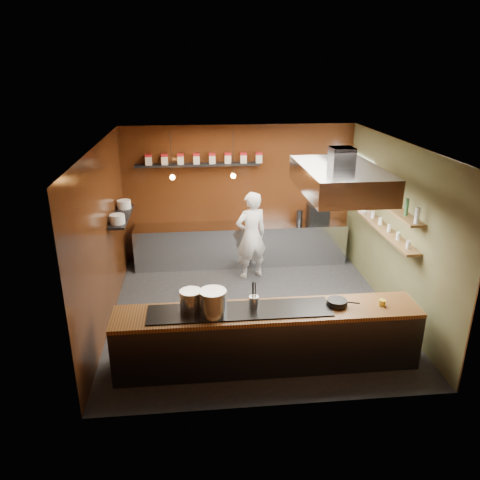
{
  "coord_description": "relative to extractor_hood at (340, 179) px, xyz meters",
  "views": [
    {
      "loc": [
        -0.98,
        -7.39,
        4.23
      ],
      "look_at": [
        -0.2,
        0.4,
        1.23
      ],
      "focal_mm": 35.0,
      "sensor_mm": 36.0,
      "label": 1
    }
  ],
  "objects": [
    {
      "name": "espresso_machine",
      "position": [
        0.38,
        2.5,
        -1.39
      ],
      "size": [
        0.45,
        0.43,
        0.43
      ],
      "primitive_type": "cube",
      "rotation": [
        0.0,
        0.0,
        -0.04
      ],
      "color": "black",
      "rests_on": "prep_counter"
    },
    {
      "name": "butter_jar",
      "position": [
        0.37,
        -1.23,
        -1.54
      ],
      "size": [
        0.1,
        0.1,
        0.09
      ],
      "primitive_type": "cylinder",
      "rotation": [
        0.0,
        0.0,
        0.0
      ],
      "color": "gold",
      "rests_on": "pass_counter"
    },
    {
      "name": "right_wall",
      "position": [
        1.2,
        0.4,
        -1.01
      ],
      "size": [
        0.0,
        5.0,
        5.0
      ],
      "primitive_type": "plane",
      "rotation": [
        1.57,
        0.0,
        -1.57
      ],
      "color": "brown",
      "rests_on": "ground"
    },
    {
      "name": "wine_glasses",
      "position": [
        1.04,
        0.7,
        -0.97
      ],
      "size": [
        0.07,
        2.37,
        0.13
      ],
      "color": "silver",
      "rests_on": "bottle_shelf_lower"
    },
    {
      "name": "pendant_right",
      "position": [
        -1.5,
        2.1,
        -0.35
      ],
      "size": [
        0.1,
        0.1,
        0.95
      ],
      "color": "black",
      "rests_on": "ceiling"
    },
    {
      "name": "frying_pan",
      "position": [
        -0.28,
        -1.18,
        -1.53
      ],
      "size": [
        0.46,
        0.31,
        0.08
      ],
      "color": "black",
      "rests_on": "pass_counter"
    },
    {
      "name": "chef",
      "position": [
        -1.16,
        1.85,
        -1.59
      ],
      "size": [
        0.77,
        0.63,
        1.83
      ],
      "primitive_type": "imported",
      "rotation": [
        0.0,
        0.0,
        3.46
      ],
      "color": "white",
      "rests_on": "floor"
    },
    {
      "name": "tin_shelf",
      "position": [
        -2.2,
        2.76,
        -0.31
      ],
      "size": [
        2.6,
        0.26,
        0.04
      ],
      "primitive_type": "cube",
      "color": "black",
      "rests_on": "back_wall"
    },
    {
      "name": "floor",
      "position": [
        -1.3,
        0.4,
        -2.51
      ],
      "size": [
        5.0,
        5.0,
        0.0
      ],
      "primitive_type": "plane",
      "color": "black",
      "rests_on": "ground"
    },
    {
      "name": "ceiling",
      "position": [
        -1.3,
        0.4,
        0.49
      ],
      "size": [
        5.0,
        5.0,
        0.0
      ],
      "primitive_type": "plane",
      "rotation": [
        3.14,
        0.0,
        0.0
      ],
      "color": "silver",
      "rests_on": "back_wall"
    },
    {
      "name": "stockpot_large",
      "position": [
        -2.08,
        -1.28,
        -1.38
      ],
      "size": [
        0.39,
        0.39,
        0.37
      ],
      "primitive_type": "cylinder",
      "rotation": [
        0.0,
        0.0,
        -0.04
      ],
      "color": "#B1B3B8",
      "rests_on": "pass_counter"
    },
    {
      "name": "utensil_crock",
      "position": [
        -1.5,
        -1.15,
        -1.47
      ],
      "size": [
        0.16,
        0.16,
        0.18
      ],
      "primitive_type": "cylinder",
      "rotation": [
        0.0,
        0.0,
        0.15
      ],
      "color": "silver",
      "rests_on": "pass_counter"
    },
    {
      "name": "prep_counter",
      "position": [
        -1.3,
        2.57,
        -2.06
      ],
      "size": [
        4.6,
        0.65,
        0.9
      ],
      "primitive_type": "cube",
      "color": "silver",
      "rests_on": "floor"
    },
    {
      "name": "pendant_left",
      "position": [
        -2.7,
        2.1,
        -0.35
      ],
      "size": [
        0.1,
        0.1,
        0.95
      ],
      "color": "black",
      "rests_on": "ceiling"
    },
    {
      "name": "plate_shelf",
      "position": [
        -3.64,
        1.4,
        -0.96
      ],
      "size": [
        0.3,
        1.4,
        0.04
      ],
      "primitive_type": "cube",
      "color": "black",
      "rests_on": "left_wall"
    },
    {
      "name": "bottle_shelf_upper",
      "position": [
        1.04,
        0.7,
        -0.59
      ],
      "size": [
        0.26,
        2.8,
        0.04
      ],
      "primitive_type": "cube",
      "color": "brown",
      "rests_on": "right_wall"
    },
    {
      "name": "pass_counter",
      "position": [
        -1.3,
        -1.2,
        -2.04
      ],
      "size": [
        4.4,
        0.72,
        0.94
      ],
      "color": "#38383D",
      "rests_on": "floor"
    },
    {
      "name": "storage_tins",
      "position": [
        -2.05,
        2.76,
        -0.17
      ],
      "size": [
        2.43,
        0.13,
        0.22
      ],
      "color": "#BFB29E",
      "rests_on": "tin_shelf"
    },
    {
      "name": "bottles",
      "position": [
        1.04,
        0.7,
        -0.45
      ],
      "size": [
        0.06,
        2.66,
        0.24
      ],
      "color": "silver",
      "rests_on": "bottle_shelf_upper"
    },
    {
      "name": "back_wall",
      "position": [
        -1.3,
        2.9,
        -1.01
      ],
      "size": [
        5.0,
        0.0,
        5.0
      ],
      "primitive_type": "plane",
      "rotation": [
        1.57,
        0.0,
        0.0
      ],
      "color": "#321909",
      "rests_on": "ground"
    },
    {
      "name": "plate_stacks",
      "position": [
        -3.64,
        1.4,
        -0.86
      ],
      "size": [
        0.26,
        1.16,
        0.16
      ],
      "color": "silver",
      "rests_on": "plate_shelf"
    },
    {
      "name": "left_wall",
      "position": [
        -3.8,
        0.4,
        -1.01
      ],
      "size": [
        0.0,
        5.0,
        5.0
      ],
      "primitive_type": "plane",
      "rotation": [
        1.57,
        0.0,
        1.57
      ],
      "color": "#321909",
      "rests_on": "ground"
    },
    {
      "name": "window_pane",
      "position": [
        1.15,
        2.1,
        -0.61
      ],
      "size": [
        0.0,
        1.0,
        1.0
      ],
      "primitive_type": "plane",
      "rotation": [
        1.57,
        0.0,
        -1.57
      ],
      "color": "white",
      "rests_on": "right_wall"
    },
    {
      "name": "stockpot_small",
      "position": [
        -2.38,
        -1.11,
        -1.42
      ],
      "size": [
        0.37,
        0.37,
        0.29
      ],
      "primitive_type": "cylinder",
      "rotation": [
        0.0,
        0.0,
        -0.21
      ],
      "color": "silver",
      "rests_on": "pass_counter"
    },
    {
      "name": "extractor_hood",
      "position": [
        0.0,
        0.0,
        0.0
      ],
      "size": [
        1.2,
        2.0,
        0.72
      ],
      "color": "#38383D",
      "rests_on": "ceiling"
    },
    {
      "name": "bottle_shelf_lower",
      "position": [
        1.04,
        0.7,
        -1.06
      ],
      "size": [
        0.26,
        2.8,
        0.04
      ],
      "primitive_type": "cube",
      "color": "brown",
      "rests_on": "right_wall"
    }
  ]
}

